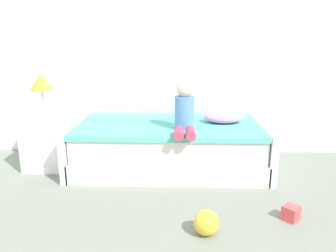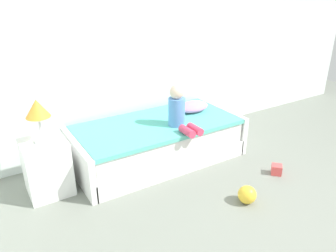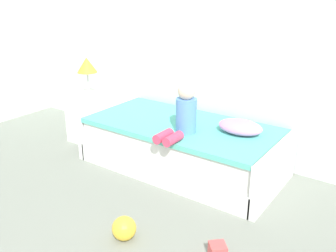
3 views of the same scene
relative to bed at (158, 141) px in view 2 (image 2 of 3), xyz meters
name	(u,v)px [view 2 (image 2 of 3)]	position (x,y,z in m)	size (l,w,h in m)	color
ground_plane	(330,231)	(0.66, -2.00, -0.25)	(9.20, 9.20, 0.00)	gray
wall_rear	(176,33)	(0.66, 0.60, 1.20)	(7.20, 0.10, 2.90)	silver
bed	(158,141)	(0.00, 0.00, 0.00)	(2.11, 1.00, 0.50)	white
nightstand	(47,167)	(-1.35, -0.01, 0.05)	(0.44, 0.44, 0.60)	white
table_lamp	(37,111)	(-1.35, -0.01, 0.69)	(0.24, 0.24, 0.45)	silver
child_figure	(179,110)	(0.16, -0.23, 0.46)	(0.20, 0.51, 0.50)	#598CD1
pillow	(193,107)	(0.61, 0.10, 0.32)	(0.44, 0.30, 0.13)	#EA8CC6
toy_ball	(247,195)	(0.31, -1.28, -0.15)	(0.19, 0.19, 0.19)	yellow
toy_block	(277,170)	(1.01, -1.06, -0.19)	(0.12, 0.12, 0.12)	#E54C4C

